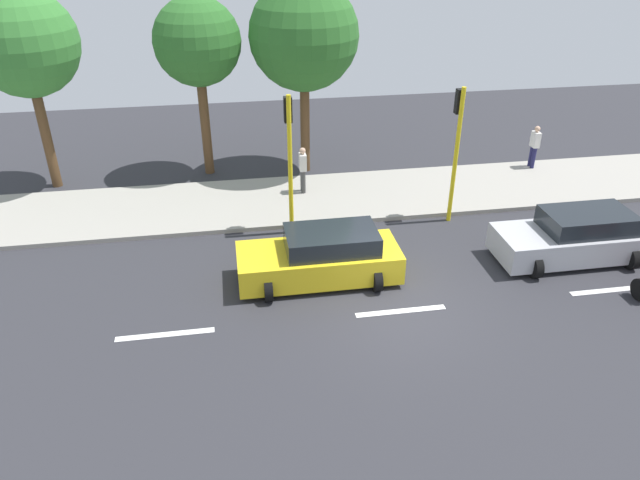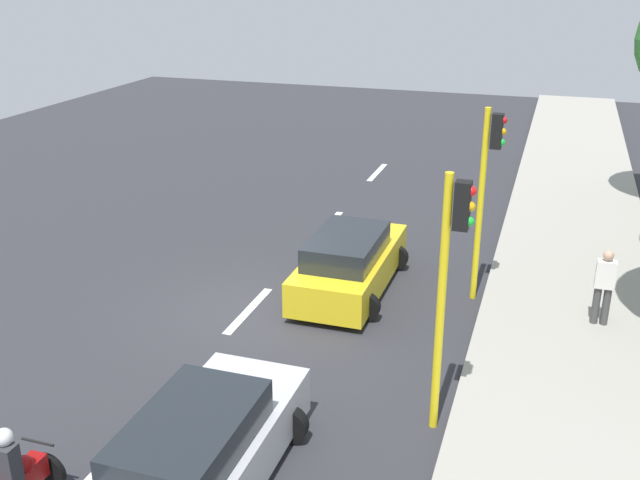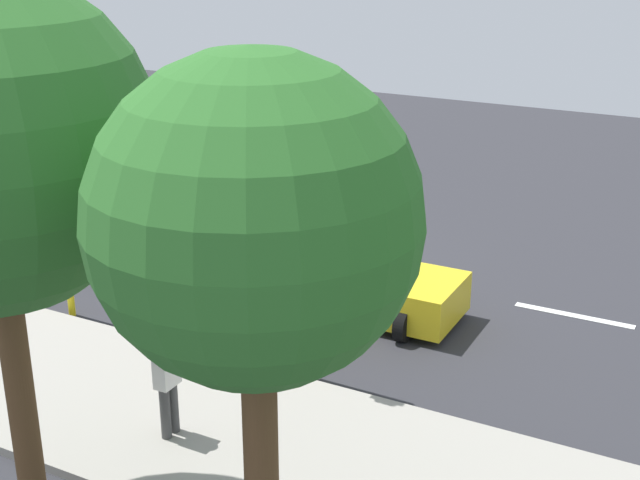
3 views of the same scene
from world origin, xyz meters
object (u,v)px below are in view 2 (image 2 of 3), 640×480
object	(u,v)px
motorcycle	(15,479)
traffic_light_midblock	(487,178)
car_silver	(201,453)
traffic_light_corner	(449,270)
pedestrian_near_signal	(604,285)
car_yellow_cab	(349,263)

from	to	relation	value
motorcycle	traffic_light_midblock	bearing A→B (deg)	60.25
car_silver	traffic_light_corner	xyz separation A→B (m)	(3.07, 2.74, 2.22)
pedestrian_near_signal	traffic_light_midblock	distance (m)	3.34
car_silver	pedestrian_near_signal	world-z (taller)	pedestrian_near_signal
traffic_light_midblock	traffic_light_corner	bearing A→B (deg)	-90.00
car_yellow_cab	pedestrian_near_signal	size ratio (longest dim) A/B	2.66
car_silver	car_yellow_cab	distance (m)	7.57
traffic_light_corner	motorcycle	bearing A→B (deg)	-143.03
car_yellow_cab	motorcycle	bearing A→B (deg)	-104.87
car_silver	traffic_light_midblock	world-z (taller)	traffic_light_midblock
car_yellow_cab	traffic_light_midblock	bearing A→B (deg)	9.37
traffic_light_corner	car_yellow_cab	bearing A→B (deg)	121.77
motorcycle	traffic_light_midblock	world-z (taller)	traffic_light_midblock
car_silver	traffic_light_midblock	xyz separation A→B (m)	(3.07, 8.06, 2.22)
motorcycle	pedestrian_near_signal	size ratio (longest dim) A/B	0.91
car_yellow_cab	traffic_light_corner	xyz separation A→B (m)	(2.99, -4.82, 2.22)
car_yellow_cab	motorcycle	xyz separation A→B (m)	(-2.35, -8.84, -0.07)
car_silver	motorcycle	world-z (taller)	motorcycle
car_yellow_cab	traffic_light_corner	distance (m)	6.09
car_silver	traffic_light_corner	distance (m)	4.67
pedestrian_near_signal	traffic_light_corner	world-z (taller)	traffic_light_corner
pedestrian_near_signal	traffic_light_corner	xyz separation A→B (m)	(-2.66, -4.56, 1.87)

